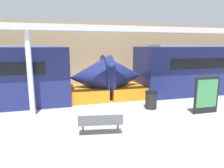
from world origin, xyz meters
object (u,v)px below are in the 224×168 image
at_px(trash_bin, 151,100).
at_px(poster_board, 206,95).
at_px(bench_near, 101,122).
at_px(support_column_near, 30,74).

xyz_separation_m(trash_bin, poster_board, (2.18, -1.34, 0.43)).
bearing_deg(bench_near, support_column_near, 141.02).
bearing_deg(trash_bin, bench_near, -142.84).
distance_m(poster_board, support_column_near, 8.18).
relative_size(bench_near, support_column_near, 0.43).
relative_size(poster_board, support_column_near, 0.46).
bearing_deg(support_column_near, poster_board, -13.30).
distance_m(bench_near, trash_bin, 3.92).
distance_m(trash_bin, support_column_near, 5.93).
relative_size(trash_bin, poster_board, 0.51).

